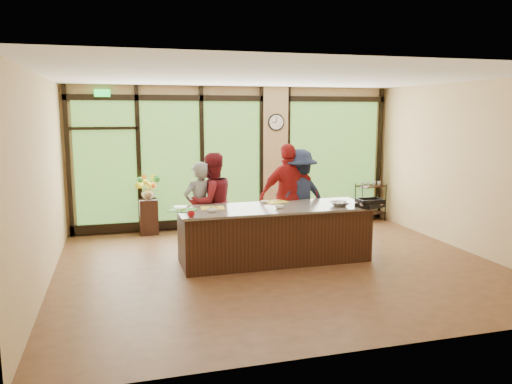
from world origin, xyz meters
TOP-DOWN VIEW (x-y plane):
  - floor at (0.00, 0.00)m, footprint 7.00×7.00m
  - ceiling at (0.00, 0.00)m, footprint 7.00×7.00m
  - back_wall at (0.00, 3.00)m, footprint 7.00×0.00m
  - left_wall at (-3.50, 0.00)m, footprint 0.00×6.00m
  - right_wall at (3.50, 0.00)m, footprint 0.00×6.00m
  - window_wall at (0.16, 2.95)m, footprint 6.90×0.12m
  - island_base at (0.00, 0.30)m, footprint 3.10×1.00m
  - countertop at (0.00, 0.30)m, footprint 3.20×1.10m
  - wall_clock at (0.85, 2.87)m, footprint 0.36×0.04m
  - cook_left at (-1.13, 1.07)m, footprint 0.69×0.56m
  - cook_midleft at (-0.90, 1.12)m, footprint 1.04×0.92m
  - cook_midright at (0.49, 0.98)m, footprint 1.14×0.51m
  - cook_right at (0.70, 1.04)m, footprint 1.28×0.91m
  - roasting_pan at (1.50, -0.15)m, footprint 0.49×0.44m
  - mixing_bowl at (1.06, 0.07)m, footprint 0.32×0.32m
  - cutting_board_left at (-1.50, 0.40)m, footprint 0.51×0.46m
  - cutting_board_center at (-1.01, 0.45)m, footprint 0.41×0.33m
  - cutting_board_right at (0.14, 0.70)m, footprint 0.46×0.40m
  - prep_bowl_near at (-1.07, 0.15)m, footprint 0.21×0.21m
  - prep_bowl_mid at (0.04, 0.15)m, footprint 0.16×0.16m
  - prep_bowl_far at (-0.05, 0.71)m, footprint 0.13×0.13m
  - red_ramekin at (-1.45, -0.15)m, footprint 0.14×0.14m
  - flower_stand at (-1.91, 2.75)m, footprint 0.37×0.37m
  - flower_vase at (-1.91, 2.75)m, footprint 0.31×0.31m
  - bar_cart at (3.10, 2.75)m, footprint 0.73×0.54m

SIDE VIEW (x-z plane):
  - floor at x=0.00m, z-range 0.00..0.00m
  - flower_stand at x=-1.91m, z-range 0.00..0.72m
  - island_base at x=0.00m, z-range 0.00..0.88m
  - bar_cart at x=3.10m, z-range 0.09..0.98m
  - cook_left at x=-1.13m, z-range 0.00..1.62m
  - flower_vase at x=-1.91m, z-range 0.72..1.00m
  - cook_midleft at x=-0.90m, z-range 0.00..1.77m
  - countertop at x=0.00m, z-range 0.88..0.92m
  - cook_right at x=0.70m, z-range 0.00..1.80m
  - cutting_board_center at x=-1.01m, z-range 0.92..0.93m
  - cutting_board_right at x=0.14m, z-range 0.92..0.93m
  - cutting_board_left at x=-1.50m, z-range 0.92..0.93m
  - prep_bowl_far at x=-0.05m, z-range 0.92..0.95m
  - prep_bowl_mid at x=0.04m, z-range 0.92..0.97m
  - prep_bowl_near at x=-1.07m, z-range 0.92..0.97m
  - roasting_pan at x=1.50m, z-range 0.92..0.99m
  - cook_midright at x=0.49m, z-range 0.00..1.91m
  - mixing_bowl at x=1.06m, z-range 0.92..1.00m
  - red_ramekin at x=-1.45m, z-range 0.92..1.01m
  - window_wall at x=0.16m, z-range -0.11..2.89m
  - back_wall at x=0.00m, z-range -2.00..5.00m
  - left_wall at x=-3.50m, z-range -1.50..4.50m
  - right_wall at x=3.50m, z-range -1.50..4.50m
  - wall_clock at x=0.85m, z-range 2.07..2.43m
  - ceiling at x=0.00m, z-range 3.00..3.00m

